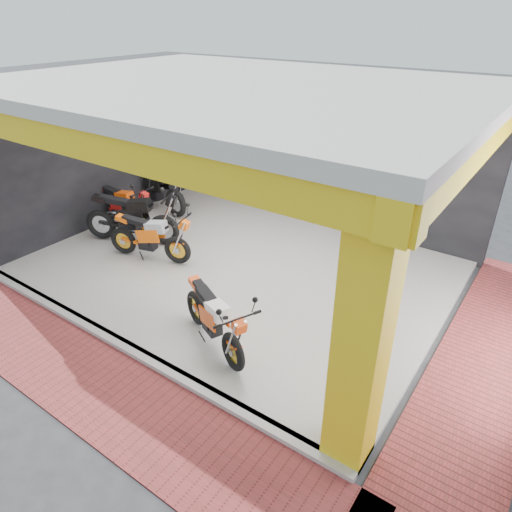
{
  "coord_description": "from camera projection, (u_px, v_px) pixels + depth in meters",
  "views": [
    {
      "loc": [
        5.0,
        -4.45,
        4.78
      ],
      "look_at": [
        0.9,
        1.36,
        0.9
      ],
      "focal_mm": 32.0,
      "sensor_mm": 36.0,
      "label": 1
    }
  ],
  "objects": [
    {
      "name": "paver_right",
      "position": [
        487.0,
        360.0,
        7.01
      ],
      "size": [
        1.4,
        7.0,
        0.03
      ],
      "primitive_type": "cube",
      "color": "maroon",
      "rests_on": "ground"
    },
    {
      "name": "left_wall",
      "position": [
        98.0,
        155.0,
        10.68
      ],
      "size": [
        0.2,
        6.2,
        3.5
      ],
      "primitive_type": "cube",
      "color": "black",
      "rests_on": "ground"
    },
    {
      "name": "moto_row_d",
      "position": [
        175.0,
        189.0,
        11.23
      ],
      "size": [
        2.53,
        1.2,
        1.49
      ],
      "primitive_type": null,
      "rotation": [
        0.0,
        0.0,
        -0.12
      ],
      "color": "black",
      "rests_on": "showroom_floor"
    },
    {
      "name": "showroom_ceiling",
      "position": [
        234.0,
        87.0,
        7.72
      ],
      "size": [
        8.4,
        6.4,
        0.2
      ],
      "primitive_type": "cube",
      "color": "beige",
      "rests_on": "corner_column"
    },
    {
      "name": "moto_row_a",
      "position": [
        176.0,
        237.0,
        9.19
      ],
      "size": [
        2.12,
        1.25,
        1.22
      ],
      "primitive_type": null,
      "rotation": [
        0.0,
        0.0,
        0.28
      ],
      "color": "#F95F0A",
      "rests_on": "showroom_floor"
    },
    {
      "name": "ground",
      "position": [
        170.0,
        317.0,
        8.01
      ],
      "size": [
        80.0,
        80.0,
        0.0
      ],
      "primitive_type": "plane",
      "color": "#2D2D30",
      "rests_on": "ground"
    },
    {
      "name": "back_wall",
      "position": [
        316.0,
        153.0,
        10.83
      ],
      "size": [
        8.2,
        0.2,
        3.5
      ],
      "primitive_type": "cube",
      "color": "black",
      "rests_on": "ground"
    },
    {
      "name": "corner_column",
      "position": [
        363.0,
        339.0,
        4.74
      ],
      "size": [
        0.5,
        0.5,
        3.5
      ],
      "primitive_type": "cube",
      "color": "yellow",
      "rests_on": "ground"
    },
    {
      "name": "header_beam_front",
      "position": [
        89.0,
        142.0,
        5.71
      ],
      "size": [
        8.4,
        0.3,
        0.4
      ],
      "primitive_type": "cube",
      "color": "yellow",
      "rests_on": "corner_column"
    },
    {
      "name": "moto_hero",
      "position": [
        233.0,
        336.0,
        6.44
      ],
      "size": [
        2.09,
        1.46,
        1.2
      ],
      "primitive_type": null,
      "rotation": [
        0.0,
        0.0,
        -0.42
      ],
      "color": "#E64209",
      "rests_on": "showroom_floor"
    },
    {
      "name": "paver_front",
      "position": [
        82.0,
        376.0,
        6.71
      ],
      "size": [
        9.0,
        1.4,
        0.03
      ],
      "primitive_type": "cube",
      "color": "maroon",
      "rests_on": "ground"
    },
    {
      "name": "moto_row_b",
      "position": [
        163.0,
        216.0,
        9.9
      ],
      "size": [
        2.48,
        1.74,
        1.42
      ],
      "primitive_type": null,
      "rotation": [
        0.0,
        0.0,
        0.42
      ],
      "color": "black",
      "rests_on": "showroom_floor"
    },
    {
      "name": "header_beam_right",
      "position": [
        482.0,
        139.0,
        5.84
      ],
      "size": [
        0.3,
        6.4,
        0.4
      ],
      "primitive_type": "cube",
      "color": "yellow",
      "rests_on": "corner_column"
    },
    {
      "name": "floor_kerb",
      "position": [
        124.0,
        346.0,
        7.25
      ],
      "size": [
        8.0,
        0.2,
        0.1
      ],
      "primitive_type": "cube",
      "color": "silver",
      "rests_on": "ground"
    },
    {
      "name": "showroom_floor",
      "position": [
        238.0,
        268.0,
        9.42
      ],
      "size": [
        8.0,
        6.0,
        0.1
      ],
      "primitive_type": "cube",
      "color": "silver",
      "rests_on": "ground"
    },
    {
      "name": "moto_row_c",
      "position": [
        139.0,
        207.0,
        10.61
      ],
      "size": [
        2.03,
        0.84,
        1.22
      ],
      "primitive_type": null,
      "rotation": [
        0.0,
        0.0,
        0.05
      ],
      "color": "red",
      "rests_on": "showroom_floor"
    }
  ]
}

